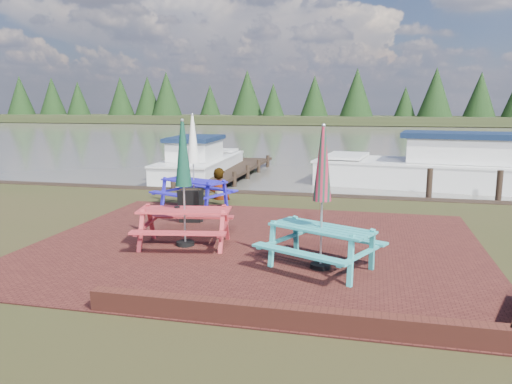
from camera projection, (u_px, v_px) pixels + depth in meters
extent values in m
plane|color=black|center=(244.00, 261.00, 9.23)|extent=(120.00, 120.00, 0.00)
cube|color=#3B1612|center=(256.00, 245.00, 10.19)|extent=(9.00, 7.50, 0.02)
cube|color=#4C1E16|center=(306.00, 319.00, 6.37)|extent=(6.00, 0.22, 0.30)
cube|color=#46433C|center=(348.00, 136.00, 44.69)|extent=(120.00, 60.00, 0.02)
cube|color=black|center=(358.00, 120.00, 72.40)|extent=(120.00, 10.00, 1.20)
cube|color=teal|center=(321.00, 228.00, 8.63)|extent=(1.93, 1.41, 0.04)
cube|color=teal|center=(299.00, 253.00, 8.16)|extent=(1.73, 0.99, 0.04)
cube|color=teal|center=(340.00, 236.00, 9.20)|extent=(1.73, 0.99, 0.04)
cube|color=teal|center=(284.00, 241.00, 9.18)|extent=(0.74, 1.45, 0.74)
cube|color=teal|center=(362.00, 257.00, 8.21)|extent=(0.74, 1.45, 0.74)
cylinder|color=black|center=(320.00, 266.00, 8.75)|extent=(0.36, 0.36, 0.10)
cylinder|color=#B2B2B7|center=(322.00, 199.00, 8.54)|extent=(0.04, 0.04, 2.51)
cone|color=maroon|center=(323.00, 164.00, 8.43)|extent=(0.32, 0.32, 1.25)
cube|color=#A92B31|center=(184.00, 210.00, 10.03)|extent=(1.93, 1.02, 0.04)
cube|color=#A92B31|center=(178.00, 233.00, 9.40)|extent=(1.85, 0.56, 0.04)
cube|color=#A92B31|center=(191.00, 217.00, 10.77)|extent=(1.85, 0.56, 0.04)
cube|color=#A92B31|center=(146.00, 228.00, 10.14)|extent=(0.36, 1.58, 0.75)
cube|color=#A92B31|center=(224.00, 229.00, 10.05)|extent=(0.36, 1.58, 0.75)
cylinder|color=black|center=(185.00, 244.00, 10.16)|extent=(0.37, 0.37, 0.10)
cylinder|color=#B2B2B7|center=(184.00, 185.00, 9.94)|extent=(0.04, 0.04, 2.55)
cone|color=#0E3626|center=(183.00, 154.00, 9.83)|extent=(0.33, 0.33, 1.27)
cube|color=#1E16A5|center=(194.00, 181.00, 13.79)|extent=(1.99, 1.37, 0.04)
cube|color=#1E16A5|center=(176.00, 195.00, 13.28)|extent=(1.81, 0.93, 0.04)
cube|color=#1E16A5|center=(210.00, 188.00, 14.40)|extent=(1.81, 0.93, 0.04)
cube|color=#1E16A5|center=(173.00, 191.00, 14.32)|extent=(0.68, 1.52, 0.76)
cube|color=#1E16A5|center=(216.00, 197.00, 13.40)|extent=(0.68, 1.52, 0.76)
cylinder|color=black|center=(194.00, 206.00, 13.92)|extent=(0.37, 0.37, 0.10)
cylinder|color=#B2B2B7|center=(193.00, 162.00, 13.70)|extent=(0.04, 0.04, 2.57)
cone|color=silver|center=(193.00, 139.00, 13.59)|extent=(0.33, 0.33, 1.29)
cube|color=black|center=(189.00, 207.00, 11.93)|extent=(0.55, 0.29, 0.84)
cube|color=black|center=(193.00, 205.00, 12.20)|extent=(0.55, 0.29, 0.84)
cube|color=black|center=(190.00, 189.00, 11.99)|extent=(0.52, 0.12, 0.03)
cube|color=black|center=(232.00, 170.00, 21.02)|extent=(1.60, 9.00, 0.06)
cube|color=black|center=(215.00, 168.00, 21.18)|extent=(0.08, 9.00, 0.08)
cube|color=black|center=(249.00, 169.00, 20.84)|extent=(0.08, 9.00, 0.08)
cylinder|color=black|center=(173.00, 192.00, 16.92)|extent=(0.16, 0.16, 1.00)
cylinder|color=black|center=(218.00, 194.00, 16.56)|extent=(0.16, 0.16, 1.00)
cube|color=silver|center=(201.00, 170.00, 21.13)|extent=(2.54, 6.59, 0.93)
cube|color=silver|center=(201.00, 158.00, 21.05)|extent=(2.60, 6.72, 0.07)
cube|color=silver|center=(195.00, 149.00, 20.21)|extent=(1.74, 2.80, 0.79)
cube|color=#0D1A32|center=(195.00, 138.00, 20.14)|extent=(1.93, 3.20, 0.17)
cube|color=silver|center=(216.00, 150.00, 23.41)|extent=(1.95, 1.26, 0.09)
cube|color=silver|center=(427.00, 177.00, 18.63)|extent=(8.39, 3.87, 1.08)
cube|color=silver|center=(428.00, 162.00, 18.53)|extent=(8.56, 3.95, 0.09)
cube|color=silver|center=(457.00, 149.00, 18.10)|extent=(3.64, 2.46, 0.92)
cube|color=#0D1A32|center=(458.00, 135.00, 18.01)|extent=(4.15, 2.75, 0.19)
cube|color=silver|center=(346.00, 156.00, 19.59)|extent=(1.76, 2.56, 0.11)
imported|color=gray|center=(219.00, 168.00, 15.00)|extent=(0.77, 0.58, 1.91)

